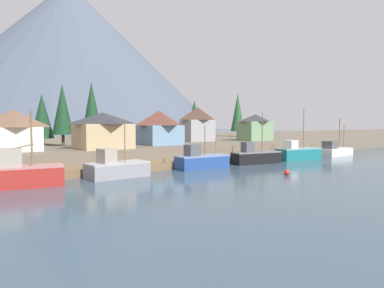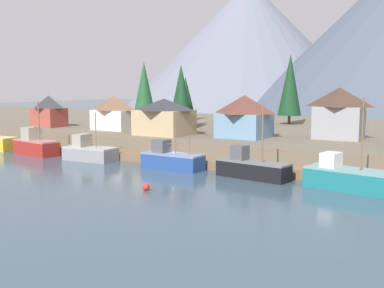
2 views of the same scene
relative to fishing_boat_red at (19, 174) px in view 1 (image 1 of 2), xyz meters
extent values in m
cube|color=#384C5B|center=(22.44, 22.11, -1.89)|extent=(400.00, 400.00, 1.00)
cube|color=brown|center=(22.44, 4.11, -0.89)|extent=(80.00, 4.00, 1.00)
cylinder|color=brown|center=(2.44, 2.31, -0.59)|extent=(0.36, 0.36, 1.60)
cylinder|color=brown|center=(10.44, 2.31, -0.59)|extent=(0.36, 0.36, 1.60)
cylinder|color=brown|center=(18.44, 2.31, -0.59)|extent=(0.36, 0.36, 1.60)
cylinder|color=brown|center=(26.44, 2.31, -0.59)|extent=(0.36, 0.36, 1.60)
cylinder|color=brown|center=(34.44, 2.31, -0.59)|extent=(0.36, 0.36, 1.60)
cylinder|color=brown|center=(42.44, 2.31, -0.59)|extent=(0.36, 0.36, 1.60)
cylinder|color=brown|center=(50.44, 2.31, -0.59)|extent=(0.36, 0.36, 1.60)
cylinder|color=brown|center=(58.44, 2.31, -0.59)|extent=(0.36, 0.36, 1.60)
cube|color=#665B4C|center=(22.44, 34.11, -0.14)|extent=(400.00, 56.00, 2.50)
cone|color=#475160|center=(50.16, 142.61, 36.48)|extent=(155.88, 155.88, 75.74)
cube|color=maroon|center=(0.15, -0.03, -0.43)|extent=(8.16, 3.96, 1.92)
cube|color=#AD6C6A|center=(0.15, -0.03, 0.64)|extent=(8.16, 3.96, 0.20)
cube|color=gray|center=(-0.85, 0.14, 1.63)|extent=(2.54, 2.49, 1.79)
cylinder|color=brown|center=(1.17, -0.19, 3.53)|extent=(0.19, 0.19, 5.59)
cylinder|color=brown|center=(0.35, -0.06, 2.67)|extent=(2.05, 0.46, 0.54)
cube|color=gray|center=(10.52, 0.16, -0.59)|extent=(7.27, 3.58, 1.60)
cube|color=#9F9FA2|center=(10.52, 0.16, 0.31)|extent=(7.27, 3.58, 0.20)
cube|color=gray|center=(9.17, 0.08, 1.23)|extent=(1.64, 2.41, 1.65)
cylinder|color=brown|center=(11.53, 0.21, 2.70)|extent=(0.14, 0.14, 4.58)
cylinder|color=brown|center=(10.77, 0.17, 1.62)|extent=(1.91, 0.20, 0.29)
cube|color=navy|center=(23.42, 0.48, -0.55)|extent=(7.79, 2.99, 1.68)
cube|color=#6C7DA2|center=(23.42, 0.48, 0.39)|extent=(7.79, 2.99, 0.20)
cube|color=#4C4C51|center=(21.74, 0.55, 1.26)|extent=(1.81, 1.84, 1.53)
cylinder|color=brown|center=(23.87, 0.46, 2.57)|extent=(0.13, 0.13, 4.14)
cylinder|color=brown|center=(25.81, 0.37, 1.69)|extent=(0.11, 0.11, 2.39)
cylinder|color=brown|center=(22.83, 0.50, 1.57)|extent=(2.60, 0.20, 0.28)
cube|color=black|center=(33.97, 0.18, -0.55)|extent=(8.45, 3.58, 1.68)
cube|color=slate|center=(33.97, 0.18, 0.39)|extent=(8.45, 3.58, 0.20)
cube|color=#4C4C51|center=(32.29, 0.44, 1.27)|extent=(1.75, 1.76, 1.56)
cylinder|color=brown|center=(35.08, 0.01, 3.53)|extent=(0.17, 0.17, 6.09)
cube|color=#196B70|center=(44.06, -0.17, -0.48)|extent=(8.45, 4.22, 1.83)
cube|color=#679496|center=(44.06, -0.17, 0.54)|extent=(8.45, 4.22, 0.20)
cube|color=silver|center=(42.27, 0.11, 1.34)|extent=(1.83, 2.33, 1.40)
cylinder|color=brown|center=(45.19, -0.35, 4.02)|extent=(0.15, 0.15, 6.77)
cube|color=silver|center=(56.04, 0.18, -0.77)|extent=(8.35, 3.54, 1.24)
cube|color=silver|center=(56.04, 0.18, -0.05)|extent=(8.35, 3.54, 0.20)
cube|color=#4C4C51|center=(53.89, 0.06, 0.79)|extent=(2.35, 2.22, 1.47)
cylinder|color=brown|center=(57.54, 0.27, 2.95)|extent=(0.17, 0.17, 5.79)
cylinder|color=brown|center=(59.29, 0.37, 2.25)|extent=(0.14, 0.14, 4.40)
cube|color=gray|center=(37.68, 20.18, 3.35)|extent=(6.37, 4.01, 4.49)
pyramid|color=#422D23|center=(37.68, 20.18, 6.90)|extent=(6.69, 4.22, 2.61)
cube|color=silver|center=(2.07, 14.77, 2.76)|extent=(6.71, 4.41, 3.30)
pyramid|color=brown|center=(2.07, 14.77, 5.59)|extent=(7.04, 4.63, 2.36)
cube|color=#6B8E66|center=(49.87, 15.50, 3.17)|extent=(6.88, 4.46, 4.13)
pyramid|color=#2D2D33|center=(49.87, 15.50, 6.03)|extent=(7.22, 4.69, 1.59)
cube|color=#6689A8|center=(25.62, 15.60, 2.83)|extent=(6.49, 6.42, 3.44)
pyramid|color=brown|center=(25.62, 15.60, 5.85)|extent=(6.81, 6.74, 2.59)
cube|color=tan|center=(13.90, 12.49, 2.97)|extent=(7.52, 6.41, 3.73)
pyramid|color=#2D2D33|center=(13.90, 12.49, 5.69)|extent=(7.89, 6.73, 1.70)
cylinder|color=#4C3823|center=(10.82, 22.13, 2.07)|extent=(0.50, 0.50, 1.91)
cone|color=#14381E|center=(10.82, 22.13, 7.20)|extent=(3.44, 3.44, 8.35)
cylinder|color=#4C3823|center=(62.66, 34.27, 1.85)|extent=(0.50, 0.50, 1.47)
cone|color=#1E4C28|center=(62.66, 34.27, 7.87)|extent=(3.84, 3.84, 10.58)
cylinder|color=#4C3823|center=(8.67, 26.67, 1.70)|extent=(0.50, 0.50, 1.18)
cone|color=#14381E|center=(8.67, 26.67, 6.16)|extent=(3.84, 3.84, 7.72)
cylinder|color=#4C3823|center=(22.97, 41.04, 1.96)|extent=(0.50, 0.50, 1.69)
cone|color=#14381E|center=(22.97, 41.04, 8.59)|extent=(4.43, 4.43, 11.56)
cylinder|color=#4C3823|center=(48.23, 35.33, 2.01)|extent=(0.50, 0.50, 1.80)
cone|color=#194223|center=(48.23, 35.33, 6.85)|extent=(3.80, 3.80, 7.88)
sphere|color=red|center=(27.84, -10.60, -1.04)|extent=(0.70, 0.70, 0.70)
camera|label=1|loc=(-6.83, -37.96, 5.07)|focal=32.95mm
camera|label=2|loc=(54.77, -46.14, 8.56)|focal=44.72mm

